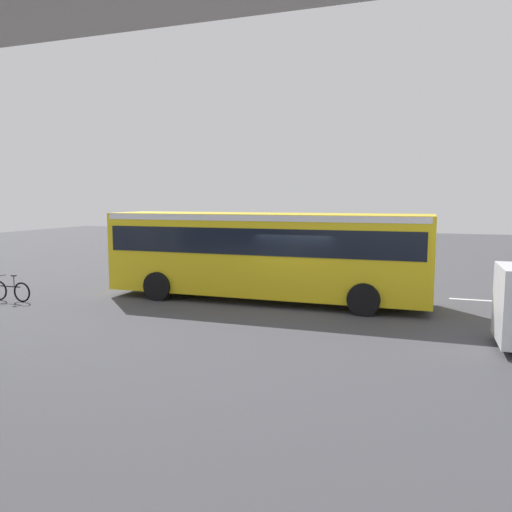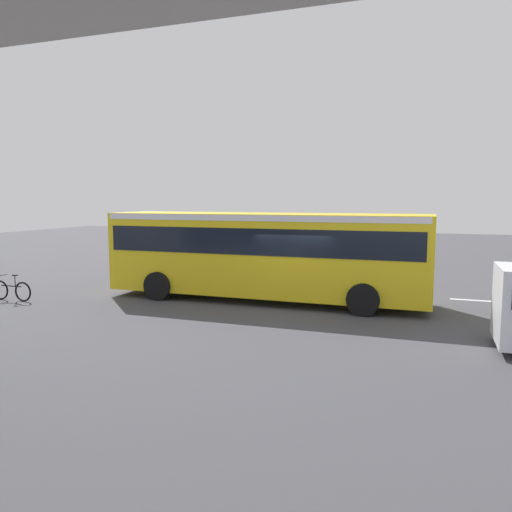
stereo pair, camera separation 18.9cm
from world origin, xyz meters
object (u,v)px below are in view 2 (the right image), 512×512
at_px(city_bus, 265,249).
at_px(bicycle_black, 12,290).
at_px(pedestrian, 159,258).
at_px(traffic_sign, 200,237).

height_order(city_bus, bicycle_black, city_bus).
relative_size(pedestrian, traffic_sign, 0.64).
bearing_deg(pedestrian, bicycle_black, 72.39).
xyz_separation_m(city_bus, pedestrian, (6.48, -3.57, -1.00)).
bearing_deg(pedestrian, traffic_sign, -157.30).
xyz_separation_m(pedestrian, traffic_sign, (-1.79, -0.75, 1.00)).
xyz_separation_m(city_bus, traffic_sign, (4.69, -4.32, 0.01)).
distance_m(city_bus, bicycle_black, 9.29).
bearing_deg(pedestrian, city_bus, 151.14).
height_order(pedestrian, traffic_sign, traffic_sign).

